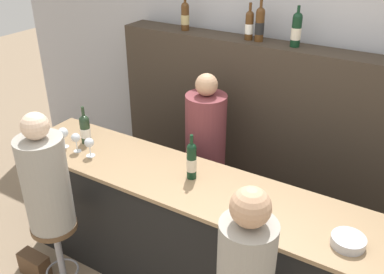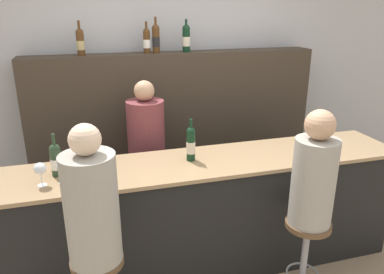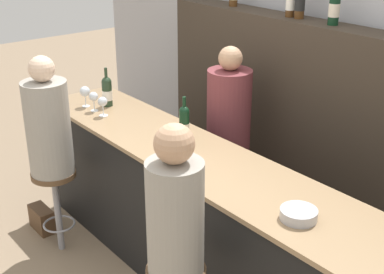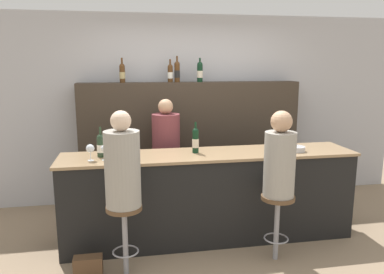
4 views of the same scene
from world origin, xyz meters
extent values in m
cube|color=#B2B2B7|center=(0.00, 1.69, 1.30)|extent=(6.40, 0.05, 2.60)
cube|color=black|center=(0.00, 0.29, 0.48)|extent=(3.15, 0.59, 0.95)
cube|color=#997A56|center=(0.00, 0.29, 0.97)|extent=(3.19, 0.63, 0.03)
cube|color=#382D23|center=(0.00, 1.46, 0.84)|extent=(3.00, 0.28, 1.69)
cylinder|color=#233823|center=(-1.15, 0.34, 1.08)|extent=(0.08, 0.08, 0.20)
cylinder|color=white|center=(-1.15, 0.34, 1.07)|extent=(0.08, 0.08, 0.08)
sphere|color=#233823|center=(-1.15, 0.34, 1.18)|extent=(0.08, 0.08, 0.08)
cylinder|color=#233823|center=(-1.15, 0.34, 1.25)|extent=(0.02, 0.02, 0.10)
cylinder|color=black|center=(-0.15, 0.34, 1.10)|extent=(0.07, 0.07, 0.24)
cylinder|color=beige|center=(-0.15, 0.34, 1.09)|extent=(0.07, 0.07, 0.10)
sphere|color=black|center=(-0.15, 0.34, 1.22)|extent=(0.07, 0.07, 0.07)
cylinder|color=black|center=(-0.15, 0.34, 1.28)|extent=(0.02, 0.02, 0.09)
cylinder|color=#4C2D14|center=(-0.28, 1.46, 1.79)|extent=(0.07, 0.07, 0.20)
cylinder|color=white|center=(-0.28, 1.46, 1.78)|extent=(0.07, 0.07, 0.08)
cylinder|color=#4C2D14|center=(-0.19, 1.46, 1.81)|extent=(0.07, 0.07, 0.24)
cylinder|color=black|center=(-0.19, 1.46, 1.80)|extent=(0.07, 0.07, 0.10)
cylinder|color=black|center=(0.12, 1.46, 1.80)|extent=(0.08, 0.08, 0.23)
cylinder|color=beige|center=(0.12, 1.46, 1.79)|extent=(0.08, 0.08, 0.09)
cylinder|color=silver|center=(-1.24, 0.19, 0.99)|extent=(0.06, 0.06, 0.00)
cylinder|color=silver|center=(-1.24, 0.19, 1.03)|extent=(0.01, 0.01, 0.08)
sphere|color=silver|center=(-1.24, 0.19, 1.11)|extent=(0.08, 0.08, 0.08)
cylinder|color=silver|center=(-1.10, 0.19, 0.99)|extent=(0.06, 0.06, 0.00)
cylinder|color=silver|center=(-1.10, 0.19, 1.03)|extent=(0.01, 0.01, 0.08)
sphere|color=silver|center=(-1.10, 0.19, 1.10)|extent=(0.07, 0.07, 0.07)
cylinder|color=silver|center=(-0.97, 0.19, 0.99)|extent=(0.07, 0.07, 0.00)
cylinder|color=silver|center=(-0.97, 0.19, 1.03)|extent=(0.01, 0.01, 0.08)
sphere|color=silver|center=(-0.97, 0.19, 1.10)|extent=(0.07, 0.07, 0.07)
cylinder|color=#B7B7BC|center=(0.96, 0.20, 1.01)|extent=(0.19, 0.19, 0.06)
cylinder|color=gray|center=(-0.93, -0.28, 0.32)|extent=(0.05, 0.05, 0.63)
torus|color=gray|center=(-0.93, -0.28, 0.22)|extent=(0.25, 0.25, 0.02)
cylinder|color=brown|center=(-0.93, -0.28, 0.65)|extent=(0.33, 0.33, 0.04)
cylinder|color=gray|center=(-0.93, -0.28, 1.01)|extent=(0.32, 0.32, 0.69)
sphere|color=beige|center=(-0.93, -0.28, 1.45)|extent=(0.18, 0.18, 0.18)
cylinder|color=brown|center=(0.55, -0.28, 0.65)|extent=(0.33, 0.33, 0.04)
cylinder|color=gray|center=(0.55, -0.28, 0.98)|extent=(0.30, 0.30, 0.63)
sphere|color=tan|center=(0.55, -0.28, 1.40)|extent=(0.20, 0.20, 0.20)
cylinder|color=brown|center=(-0.40, 0.97, 0.67)|extent=(0.34, 0.34, 1.33)
sphere|color=tan|center=(-0.40, 0.97, 1.42)|extent=(0.18, 0.18, 0.18)
cube|color=#513823|center=(-1.27, -0.28, 0.10)|extent=(0.26, 0.12, 0.20)
camera|label=1|loc=(1.17, -1.82, 2.64)|focal=40.00mm
camera|label=2|loc=(-0.90, -2.28, 2.14)|focal=35.00mm
camera|label=3|loc=(2.44, -1.70, 2.44)|focal=50.00mm
camera|label=4|loc=(-0.89, -3.54, 1.94)|focal=35.00mm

